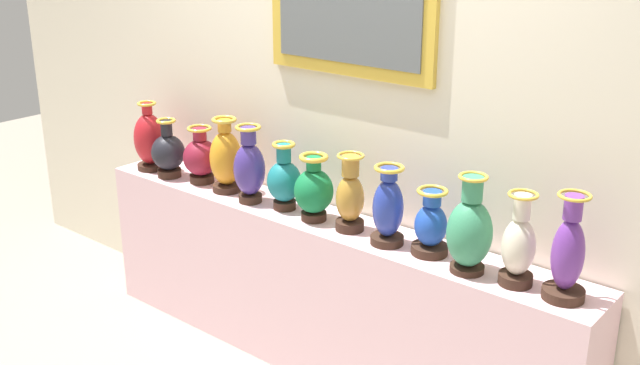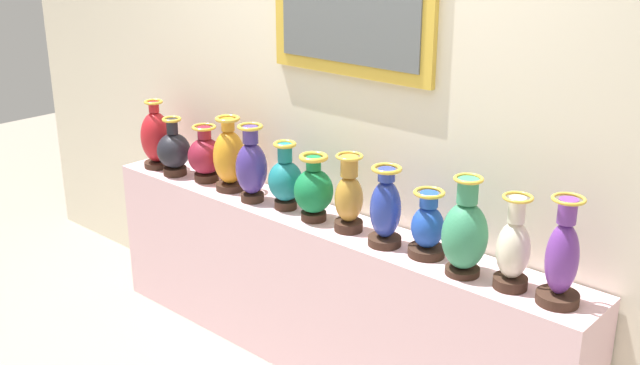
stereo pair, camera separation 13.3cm
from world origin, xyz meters
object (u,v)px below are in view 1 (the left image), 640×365
at_px(vase_cobalt, 388,209).
at_px(vase_onyx, 168,152).
at_px(vase_indigo, 249,168).
at_px(vase_emerald, 314,190).
at_px(vase_violet, 568,256).
at_px(vase_jade, 470,231).
at_px(vase_amber, 226,159).
at_px(vase_sapphire, 431,226).
at_px(vase_teal, 284,180).
at_px(vase_ivory, 518,247).
at_px(vase_ochre, 350,197).
at_px(vase_burgundy, 201,157).
at_px(vase_crimson, 149,140).

bearing_deg(vase_cobalt, vase_onyx, -179.12).
height_order(vase_indigo, vase_emerald, vase_indigo).
bearing_deg(vase_violet, vase_jade, -175.98).
relative_size(vase_onyx, vase_amber, 0.83).
relative_size(vase_emerald, vase_violet, 0.77).
xyz_separation_m(vase_onyx, vase_sapphire, (1.64, 0.05, -0.01)).
distance_m(vase_emerald, vase_sapphire, 0.62).
height_order(vase_indigo, vase_teal, vase_indigo).
bearing_deg(vase_indigo, vase_cobalt, 1.06).
height_order(vase_jade, vase_ivory, vase_jade).
bearing_deg(vase_violet, vase_onyx, -179.21).
relative_size(vase_teal, vase_ivory, 0.89).
xyz_separation_m(vase_ochre, vase_jade, (0.63, -0.04, 0.02)).
height_order(vase_amber, vase_teal, vase_amber).
relative_size(vase_burgundy, vase_teal, 0.91).
relative_size(vase_sapphire, vase_violet, 0.69).
bearing_deg(vase_amber, vase_sapphire, 0.42).
distance_m(vase_teal, vase_ivory, 1.23).
xyz_separation_m(vase_onyx, vase_teal, (0.81, 0.05, 0.01)).
height_order(vase_crimson, vase_violet, vase_violet).
height_order(vase_amber, vase_ivory, vase_amber).
relative_size(vase_ochre, vase_jade, 0.88).
height_order(vase_crimson, vase_emerald, vase_crimson).
distance_m(vase_crimson, vase_violet, 2.42).
bearing_deg(vase_sapphire, vase_indigo, -177.47).
bearing_deg(vase_ivory, vase_indigo, -179.27).
height_order(vase_onyx, vase_violet, vase_violet).
relative_size(vase_burgundy, vase_amber, 0.78).
distance_m(vase_crimson, vase_ivory, 2.22).
bearing_deg(vase_onyx, vase_amber, 6.01).
distance_m(vase_onyx, vase_indigo, 0.62).
distance_m(vase_sapphire, vase_violet, 0.60).
bearing_deg(vase_emerald, vase_teal, 175.04).
distance_m(vase_teal, vase_jade, 1.03).
xyz_separation_m(vase_teal, vase_violet, (1.42, -0.01, 0.03)).
relative_size(vase_jade, vase_ivory, 1.09).
distance_m(vase_amber, vase_cobalt, 1.03).
bearing_deg(vase_emerald, vase_indigo, -176.97).
height_order(vase_crimson, vase_sapphire, vase_crimson).
xyz_separation_m(vase_burgundy, vase_indigo, (0.41, -0.04, 0.04)).
height_order(vase_emerald, vase_jade, vase_jade).
bearing_deg(vase_indigo, vase_ochre, 3.15).
xyz_separation_m(vase_burgundy, vase_violet, (2.03, -0.02, 0.04)).
xyz_separation_m(vase_ochre, vase_ivory, (0.83, -0.01, -0.00)).
relative_size(vase_burgundy, vase_ivory, 0.81).
height_order(vase_ochre, vase_sapphire, vase_ochre).
xyz_separation_m(vase_burgundy, vase_emerald, (0.81, -0.02, 0.01)).
distance_m(vase_amber, vase_indigo, 0.21).
distance_m(vase_onyx, vase_amber, 0.41).
relative_size(vase_crimson, vase_burgundy, 1.26).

